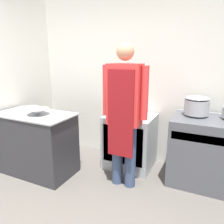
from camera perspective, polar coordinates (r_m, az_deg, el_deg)
The scene contains 8 objects.
wall_back at distance 3.48m, azimuth 6.40°, elevation 9.27°, with size 8.00×0.05×2.70m.
prep_counter at distance 3.35m, azimuth -19.03°, elevation -7.72°, with size 1.11×0.61×0.88m.
stove at distance 3.13m, azimuth 24.16°, elevation -9.68°, with size 0.98×0.63×0.91m.
fridge_unit at distance 3.37m, azimuth 4.69°, elevation -7.53°, with size 0.70×0.61×0.80m.
person_cook at distance 2.67m, azimuth 3.20°, elevation 0.69°, with size 0.58×0.24×1.81m.
mixing_bowl at distance 3.13m, azimuth -18.83°, elevation 0.07°, with size 0.31×0.31×0.08m.
small_bowl at distance 3.43m, azimuth -20.26°, elevation 0.94°, with size 0.20×0.20×0.06m.
stock_pot at distance 3.07m, azimuth 21.25°, elevation 1.66°, with size 0.31×0.31×0.24m.
Camera 1 is at (1.14, -1.18, 1.66)m, focal length 35.00 mm.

